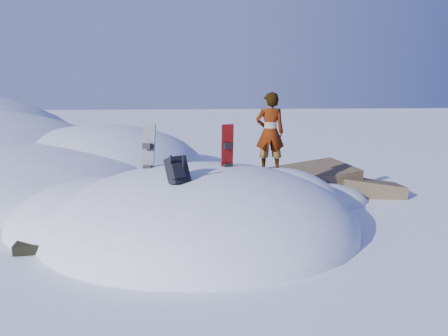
{
  "coord_description": "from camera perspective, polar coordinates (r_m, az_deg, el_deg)",
  "views": [
    {
      "loc": [
        -0.47,
        -9.34,
        3.12
      ],
      "look_at": [
        0.51,
        0.3,
        1.37
      ],
      "focal_mm": 35.0,
      "sensor_mm": 36.0,
      "label": 1
    }
  ],
  "objects": [
    {
      "name": "ground",
      "position": [
        9.86,
        -2.81,
        -8.21
      ],
      "size": [
        120.0,
        120.0,
        0.0
      ],
      "primitive_type": "plane",
      "color": "white",
      "rests_on": "ground"
    },
    {
      "name": "snow_mound",
      "position": [
        10.08,
        -3.87,
        -7.81
      ],
      "size": [
        8.0,
        6.0,
        3.0
      ],
      "color": "silver",
      "rests_on": "ground"
    },
    {
      "name": "rock_outcrop",
      "position": [
        13.4,
        12.59,
        -3.4
      ],
      "size": [
        4.68,
        4.41,
        1.68
      ],
      "color": "brown",
      "rests_on": "ground"
    },
    {
      "name": "snowboard_red",
      "position": [
        9.42,
        0.42,
        1.29
      ],
      "size": [
        0.29,
        0.24,
        1.51
      ],
      "rotation": [
        0.0,
        0.0,
        0.42
      ],
      "color": "red",
      "rests_on": "snow_mound"
    },
    {
      "name": "snowboard_dark",
      "position": [
        9.82,
        -9.91,
        1.1
      ],
      "size": [
        0.39,
        0.37,
        1.62
      ],
      "rotation": [
        0.0,
        0.0,
        -0.49
      ],
      "color": "black",
      "rests_on": "snow_mound"
    },
    {
      "name": "backpack",
      "position": [
        8.38,
        -6.11,
        -0.29
      ],
      "size": [
        0.54,
        0.59,
        0.61
      ],
      "rotation": [
        0.0,
        0.0,
        0.6
      ],
      "color": "black",
      "rests_on": "snow_mound"
    },
    {
      "name": "gear_pile",
      "position": [
        9.4,
        -23.15,
        -9.21
      ],
      "size": [
        0.91,
        0.69,
        0.25
      ],
      "rotation": [
        0.0,
        0.0,
        0.08
      ],
      "color": "black",
      "rests_on": "ground"
    },
    {
      "name": "person",
      "position": [
        10.54,
        6.02,
        4.65
      ],
      "size": [
        0.71,
        0.49,
        1.9
      ],
      "primitive_type": "imported",
      "rotation": [
        0.0,
        0.0,
        3.1
      ],
      "color": "slate",
      "rests_on": "snow_mound"
    }
  ]
}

